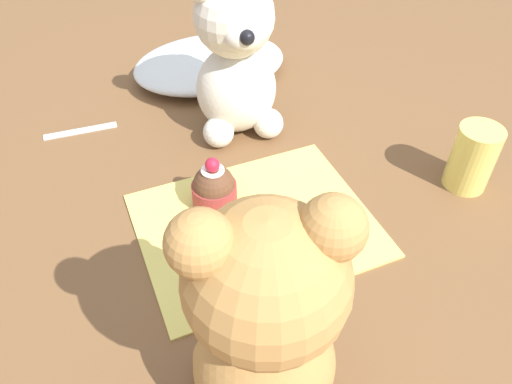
{
  "coord_description": "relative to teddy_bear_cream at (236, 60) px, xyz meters",
  "views": [
    {
      "loc": [
        -0.16,
        -0.38,
        0.44
      ],
      "look_at": [
        0.0,
        0.0,
        0.06
      ],
      "focal_mm": 35.0,
      "sensor_mm": 36.0,
      "label": 1
    }
  ],
  "objects": [
    {
      "name": "saucer_plate",
      "position": [
        -0.05,
        -0.25,
        -0.1
      ],
      "size": [
        0.08,
        0.08,
        0.01
      ],
      "primitive_type": "cylinder",
      "color": "white",
      "rests_on": "knitted_placemat"
    },
    {
      "name": "teddy_bear_tan",
      "position": [
        -0.13,
        -0.39,
        0.01
      ],
      "size": [
        0.14,
        0.14,
        0.24
      ],
      "rotation": [
        0.0,
        0.0,
        2.9
      ],
      "color": "#B78447",
      "rests_on": "ground_plane"
    },
    {
      "name": "teddy_bear_cream",
      "position": [
        0.0,
        0.0,
        0.0
      ],
      "size": [
        0.12,
        0.12,
        0.23
      ],
      "rotation": [
        0.0,
        0.0,
        -0.1
      ],
      "color": "silver",
      "rests_on": "ground_plane"
    },
    {
      "name": "juice_glass",
      "position": [
        0.23,
        -0.23,
        -0.07
      ],
      "size": [
        0.06,
        0.06,
        0.09
      ],
      "primitive_type": "cylinder",
      "color": "#EADB66",
      "rests_on": "ground_plane"
    },
    {
      "name": "teaspoon",
      "position": [
        -0.22,
        0.08,
        -0.11
      ],
      "size": [
        0.11,
        0.02,
        0.01
      ],
      "primitive_type": "cube",
      "rotation": [
        0.0,
        0.0,
        3.07
      ],
      "color": "silver",
      "rests_on": "ground_plane"
    },
    {
      "name": "tulle_cloth",
      "position": [
        0.01,
        0.16,
        -0.09
      ],
      "size": [
        0.26,
        0.19,
        0.04
      ],
      "primitive_type": "ellipsoid",
      "color": "white",
      "rests_on": "ground_plane"
    },
    {
      "name": "knitted_placemat",
      "position": [
        -0.05,
        -0.2,
        -0.11
      ],
      "size": [
        0.27,
        0.22,
        0.01
      ],
      "primitive_type": "cube",
      "color": "#E0D166",
      "rests_on": "ground_plane"
    },
    {
      "name": "cupcake_near_tan_bear",
      "position": [
        -0.05,
        -0.25,
        -0.08
      ],
      "size": [
        0.05,
        0.05,
        0.07
      ],
      "color": "#993333",
      "rests_on": "saucer_plate"
    },
    {
      "name": "cupcake_near_cream_bear",
      "position": [
        -0.09,
        -0.14,
        -0.08
      ],
      "size": [
        0.06,
        0.06,
        0.07
      ],
      "color": "#993333",
      "rests_on": "knitted_placemat"
    },
    {
      "name": "ground_plane",
      "position": [
        -0.05,
        -0.2,
        -0.11
      ],
      "size": [
        4.0,
        4.0,
        0.0
      ],
      "primitive_type": "plane",
      "color": "brown"
    }
  ]
}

